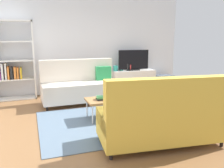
% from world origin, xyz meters
% --- Properties ---
extents(ground_plane, '(7.68, 7.68, 0.00)m').
position_xyz_m(ground_plane, '(0.00, 0.00, 0.00)').
color(ground_plane, brown).
extents(wall_far, '(6.40, 0.12, 2.90)m').
position_xyz_m(wall_far, '(0.00, 2.80, 1.45)').
color(wall_far, silver).
rests_on(wall_far, ground_plane).
extents(area_rug, '(2.90, 2.20, 0.01)m').
position_xyz_m(area_rug, '(-0.02, -0.07, 0.01)').
color(area_rug, slate).
rests_on(area_rug, ground_plane).
extents(couch_beige, '(1.93, 0.90, 1.10)m').
position_xyz_m(couch_beige, '(-0.36, 1.55, 0.44)').
color(couch_beige, beige).
rests_on(couch_beige, ground_plane).
extents(couch_green, '(1.98, 1.05, 1.10)m').
position_xyz_m(couch_green, '(0.30, -1.29, 0.45)').
color(couch_green, gold).
rests_on(couch_green, ground_plane).
extents(coffee_table, '(1.10, 0.56, 0.42)m').
position_xyz_m(coffee_table, '(0.03, 0.13, 0.39)').
color(coffee_table, '#9E7042').
rests_on(coffee_table, ground_plane).
extents(tv_console, '(1.40, 0.44, 0.64)m').
position_xyz_m(tv_console, '(1.54, 2.46, 0.32)').
color(tv_console, silver).
rests_on(tv_console, ground_plane).
extents(tv, '(1.00, 0.20, 0.64)m').
position_xyz_m(tv, '(1.54, 2.44, 0.95)').
color(tv, black).
rests_on(tv, tv_console).
extents(bookshelf, '(1.10, 0.36, 2.10)m').
position_xyz_m(bookshelf, '(-2.00, 2.48, 0.97)').
color(bookshelf, white).
rests_on(bookshelf, ground_plane).
extents(storage_trunk, '(0.52, 0.40, 0.44)m').
position_xyz_m(storage_trunk, '(2.64, 2.36, 0.22)').
color(storage_trunk, '#4C5666').
rests_on(storage_trunk, ground_plane).
extents(potted_plant, '(0.26, 0.26, 0.35)m').
position_xyz_m(potted_plant, '(0.03, 0.13, 0.61)').
color(potted_plant, brown).
rests_on(potted_plant, coffee_table).
extents(table_book_0, '(0.25, 0.19, 0.03)m').
position_xyz_m(table_book_0, '(-0.21, 0.12, 0.43)').
color(table_book_0, '#262626').
rests_on(table_book_0, coffee_table).
extents(table_book_1, '(0.28, 0.23, 0.04)m').
position_xyz_m(table_book_1, '(-0.21, 0.12, 0.47)').
color(table_book_1, '#3F8C4C').
rests_on(table_book_1, table_book_0).
extents(vase_0, '(0.14, 0.14, 0.17)m').
position_xyz_m(vase_0, '(0.96, 2.51, 0.72)').
color(vase_0, '#33B29E').
rests_on(vase_0, tv_console).
extents(vase_1, '(0.11, 0.11, 0.13)m').
position_xyz_m(vase_1, '(1.15, 2.51, 0.71)').
color(vase_1, '#33B29E').
rests_on(vase_1, tv_console).
extents(bottle_0, '(0.05, 0.05, 0.21)m').
position_xyz_m(bottle_0, '(1.33, 2.42, 0.75)').
color(bottle_0, '#262626').
rests_on(bottle_0, tv_console).
extents(bottle_1, '(0.04, 0.04, 0.18)m').
position_xyz_m(bottle_1, '(1.43, 2.42, 0.73)').
color(bottle_1, red).
rests_on(bottle_1, tv_console).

